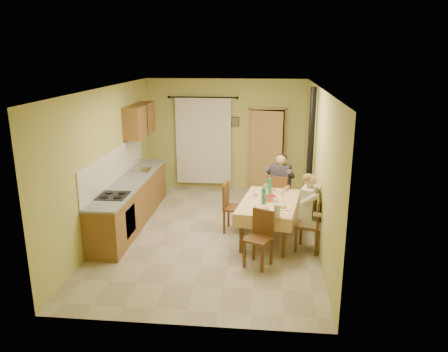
# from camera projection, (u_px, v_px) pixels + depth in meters

# --- Properties ---
(floor) EXTENTS (4.00, 6.00, 0.01)m
(floor) POSITION_uv_depth(u_px,v_px,m) (211.00, 233.00, 8.56)
(floor) COLOR tan
(floor) RESTS_ON ground
(room_shell) EXTENTS (4.04, 6.04, 2.82)m
(room_shell) POSITION_uv_depth(u_px,v_px,m) (210.00, 142.00, 8.06)
(room_shell) COLOR tan
(room_shell) RESTS_ON ground
(kitchen_run) EXTENTS (0.64, 3.64, 1.56)m
(kitchen_run) POSITION_uv_depth(u_px,v_px,m) (131.00, 201.00, 8.97)
(kitchen_run) COLOR brown
(kitchen_run) RESTS_ON ground
(upper_cabinets) EXTENTS (0.35, 1.40, 0.70)m
(upper_cabinets) POSITION_uv_depth(u_px,v_px,m) (140.00, 120.00, 9.83)
(upper_cabinets) COLOR brown
(upper_cabinets) RESTS_ON room_shell
(curtain) EXTENTS (1.70, 0.07, 2.22)m
(curtain) POSITION_uv_depth(u_px,v_px,m) (203.00, 141.00, 11.04)
(curtain) COLOR black
(curtain) RESTS_ON ground
(doorway) EXTENTS (0.96, 0.27, 2.15)m
(doorway) POSITION_uv_depth(u_px,v_px,m) (266.00, 150.00, 10.97)
(doorway) COLOR black
(doorway) RESTS_ON ground
(dining_table) EXTENTS (1.27, 1.83, 0.76)m
(dining_table) POSITION_uv_depth(u_px,v_px,m) (269.00, 220.00, 8.22)
(dining_table) COLOR #E6B97A
(dining_table) RESTS_ON ground
(tableware) EXTENTS (0.76, 1.64, 0.33)m
(tableware) POSITION_uv_depth(u_px,v_px,m) (270.00, 199.00, 7.99)
(tableware) COLOR white
(tableware) RESTS_ON dining_table
(chair_far) EXTENTS (0.56, 0.56, 1.00)m
(chair_far) POSITION_uv_depth(u_px,v_px,m) (279.00, 206.00, 9.19)
(chair_far) COLOR brown
(chair_far) RESTS_ON ground
(chair_near) EXTENTS (0.52, 0.52, 0.94)m
(chair_near) POSITION_uv_depth(u_px,v_px,m) (258.00, 250.00, 7.20)
(chair_near) COLOR brown
(chair_near) RESTS_ON ground
(chair_right) EXTENTS (0.53, 0.53, 0.98)m
(chair_right) POSITION_uv_depth(u_px,v_px,m) (309.00, 235.00, 7.76)
(chair_right) COLOR brown
(chair_right) RESTS_ON ground
(chair_left) EXTENTS (0.48, 0.48, 0.99)m
(chair_left) POSITION_uv_depth(u_px,v_px,m) (235.00, 217.00, 8.61)
(chair_left) COLOR brown
(chair_left) RESTS_ON ground
(man_far) EXTENTS (0.65, 0.58, 1.39)m
(man_far) POSITION_uv_depth(u_px,v_px,m) (280.00, 180.00, 9.04)
(man_far) COLOR #38333D
(man_far) RESTS_ON chair_far
(man_right) EXTENTS (0.58, 0.65, 1.39)m
(man_right) POSITION_uv_depth(u_px,v_px,m) (310.00, 204.00, 7.60)
(man_right) COLOR beige
(man_right) RESTS_ON chair_right
(stove_flue) EXTENTS (0.24, 0.24, 2.80)m
(stove_flue) POSITION_uv_depth(u_px,v_px,m) (309.00, 177.00, 8.67)
(stove_flue) COLOR black
(stove_flue) RESTS_ON ground
(picture_back) EXTENTS (0.19, 0.03, 0.23)m
(picture_back) POSITION_uv_depth(u_px,v_px,m) (235.00, 122.00, 10.90)
(picture_back) COLOR black
(picture_back) RESTS_ON room_shell
(picture_right) EXTENTS (0.03, 0.31, 0.21)m
(picture_right) POSITION_uv_depth(u_px,v_px,m) (312.00, 131.00, 9.02)
(picture_right) COLOR brown
(picture_right) RESTS_ON room_shell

